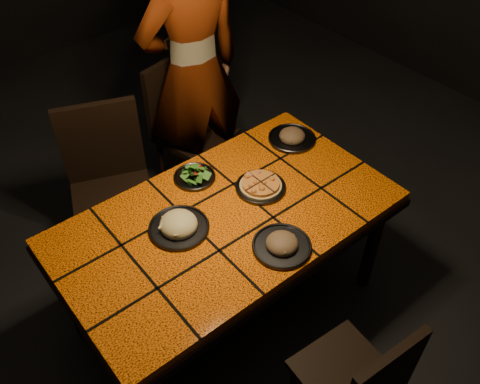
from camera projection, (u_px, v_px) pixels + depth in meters
room_shell at (223, 74)px, 1.88m from camera, size 6.04×7.04×3.08m
dining_table at (227, 227)px, 2.45m from camera, size 1.62×0.92×0.75m
chair_near at (360, 380)px, 2.09m from camera, size 0.40×0.40×0.82m
chair_far_left at (109, 178)px, 2.87m from camera, size 0.58×0.58×0.99m
chair_far_right at (185, 120)px, 3.32m from camera, size 0.51×0.51×0.94m
diner at (193, 72)px, 3.01m from camera, size 0.71×0.50×1.84m
plate_pizza at (261, 186)px, 2.52m from camera, size 0.25×0.25×0.04m
plate_pasta at (179, 225)px, 2.31m from camera, size 0.28×0.28×0.09m
plate_salad at (194, 174)px, 2.57m from camera, size 0.21×0.21×0.07m
plate_mushroom_a at (282, 244)px, 2.23m from camera, size 0.27×0.27×0.09m
plate_mushroom_b at (292, 136)px, 2.80m from camera, size 0.26×0.26×0.09m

